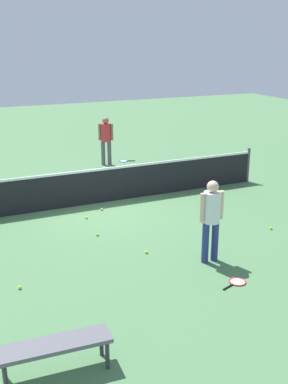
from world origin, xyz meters
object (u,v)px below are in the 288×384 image
at_px(player_far_side, 106,137).
at_px(tennis_racket_far_player, 124,161).
at_px(tennis_ball_near_player, 20,287).
at_px(tennis_ball_stray_left, 146,252).
at_px(player_near_side, 211,215).
at_px(tennis_ball_stray_right, 102,209).
at_px(tennis_ball_baseline, 86,217).
at_px(tennis_ball_midcourt, 271,228).
at_px(tennis_ball_by_net, 98,235).
at_px(tennis_racket_near_player, 237,282).
at_px(courtside_bench, 55,347).

height_order(player_far_side, tennis_racket_far_player, player_far_side).
distance_m(tennis_ball_near_player, tennis_ball_stray_left, 2.72).
bearing_deg(tennis_ball_near_player, player_far_side, 59.86).
bearing_deg(player_far_side, tennis_ball_near_player, -120.14).
bearing_deg(player_near_side, tennis_ball_near_player, 173.30).
xyz_separation_m(player_far_side, tennis_ball_stray_left, (-1.68, -7.13, -0.98)).
xyz_separation_m(tennis_ball_near_player, tennis_ball_stray_right, (2.69, 3.22, 0.00)).
xyz_separation_m(tennis_ball_baseline, tennis_ball_stray_right, (0.55, 0.41, 0.00)).
height_order(player_near_side, tennis_ball_midcourt, player_near_side).
bearing_deg(tennis_ball_by_net, tennis_ball_near_player, -140.48).
bearing_deg(player_far_side, tennis_racket_near_player, -94.28).
xyz_separation_m(tennis_racket_near_player, tennis_ball_stray_right, (-1.01, 4.63, 0.02)).
distance_m(tennis_racket_far_player, tennis_ball_stray_right, 5.12).
distance_m(tennis_racket_near_player, tennis_ball_midcourt, 2.84).
height_order(player_near_side, tennis_ball_by_net, player_near_side).
xyz_separation_m(tennis_ball_midcourt, tennis_ball_stray_right, (-3.22, 2.85, 0.00)).
relative_size(tennis_racket_near_player, tennis_ball_by_net, 9.19).
bearing_deg(tennis_ball_near_player, player_near_side, -6.70).
bearing_deg(player_far_side, tennis_ball_stray_left, -103.27).
bearing_deg(tennis_ball_near_player, courtside_bench, -88.49).
bearing_deg(tennis_racket_far_player, tennis_ball_baseline, -121.36).
xyz_separation_m(tennis_ball_by_net, tennis_ball_stray_left, (0.64, -1.29, 0.00)).
relative_size(player_far_side, tennis_ball_near_player, 25.76).
distance_m(tennis_racket_far_player, tennis_ball_near_player, 9.27).
height_order(player_near_side, player_far_side, same).
xyz_separation_m(tennis_ball_by_net, tennis_ball_stray_right, (0.64, 1.53, 0.00)).
xyz_separation_m(tennis_ball_by_net, courtside_bench, (-1.99, -4.15, 0.38)).
relative_size(player_near_side, tennis_ball_by_net, 25.76).
bearing_deg(player_near_side, tennis_ball_stray_right, 105.56).
relative_size(tennis_ball_near_player, courtside_bench, 0.04).
bearing_deg(tennis_racket_far_player, courtside_bench, -116.44).
bearing_deg(courtside_bench, tennis_racket_far_player, 63.56).
height_order(player_far_side, tennis_ball_midcourt, player_far_side).
distance_m(tennis_ball_by_net, tennis_ball_stray_right, 1.66).
relative_size(tennis_ball_near_player, tennis_ball_by_net, 1.00).
distance_m(player_near_side, tennis_ball_by_net, 2.87).
relative_size(tennis_racket_far_player, tennis_ball_near_player, 9.15).
xyz_separation_m(player_far_side, tennis_ball_near_player, (-4.37, -7.53, -0.98)).
distance_m(player_near_side, tennis_ball_baseline, 3.74).
relative_size(player_far_side, tennis_ball_stray_right, 25.76).
relative_size(tennis_ball_midcourt, tennis_ball_baseline, 1.00).
distance_m(tennis_racket_far_player, tennis_ball_baseline, 5.75).
relative_size(tennis_ball_baseline, courtside_bench, 0.04).
bearing_deg(tennis_ball_stray_right, tennis_ball_baseline, -143.77).
distance_m(player_far_side, tennis_ball_by_net, 6.35).
distance_m(tennis_ball_midcourt, courtside_bench, 6.50).
bearing_deg(tennis_racket_near_player, player_far_side, 85.72).
distance_m(tennis_ball_baseline, tennis_ball_stray_right, 0.69).
distance_m(player_near_side, courtside_bench, 4.21).
distance_m(tennis_racket_near_player, courtside_bench, 3.80).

